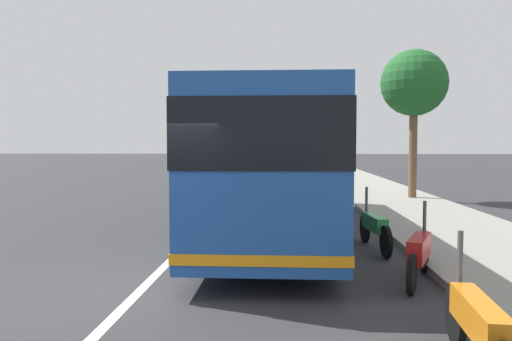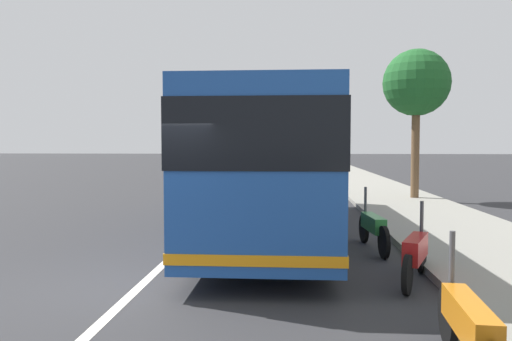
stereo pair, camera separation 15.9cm
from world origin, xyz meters
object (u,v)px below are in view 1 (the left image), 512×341
Objects in this scene: car_ahead_same_lane at (244,159)px; roadside_tree_mid_block at (414,84)px; car_side_street at (284,160)px; coach_bus at (272,158)px; car_far_distant at (280,157)px; motorcycle_far_end at (419,253)px; motorcycle_mid_row at (479,327)px; motorcycle_by_tree at (375,227)px; car_behind_bus at (242,161)px.

roadside_tree_mid_block is at bearing 13.66° from car_ahead_same_lane.
car_side_street is 1.13× the size of car_ahead_same_lane.
coach_bus is 45.97m from car_far_distant.
roadside_tree_mid_block is (11.69, -2.82, 4.08)m from motorcycle_far_end.
coach_bus is 5.27m from motorcycle_far_end.
car_ahead_same_lane is at bearing 148.57° from car_far_distant.
car_side_street is (42.23, 1.98, 0.23)m from motorcycle_mid_row.
car_side_street is at bearing -2.48° from motorcycle_by_tree.
motorcycle_mid_row reaches higher than motorcycle_by_tree.
motorcycle_by_tree is at bearing 161.50° from roadside_tree_mid_block.
car_behind_bus is (-3.13, 3.74, 0.02)m from car_side_street.
car_far_distant reaches higher than car_ahead_same_lane.
motorcycle_far_end is 43.94m from car_ahead_same_lane.
motorcycle_mid_row is at bearing -164.27° from coach_bus.
car_behind_bus is at bearing 0.48° from car_ahead_same_lane.
motorcycle_far_end is (-4.42, -2.49, -1.41)m from coach_bus.
car_behind_bus is (35.79, 6.04, 0.27)m from motorcycle_far_end.
motorcycle_far_end is at bearing -176.29° from car_side_street.
coach_bus is 2.51× the size of car_side_street.
motorcycle_by_tree is at bearing 179.54° from car_far_distant.
roadside_tree_mid_block reaches higher than car_ahead_same_lane.
motorcycle_by_tree is 0.38× the size of roadside_tree_mid_block.
car_ahead_same_lane is (39.04, 3.97, -1.20)m from coach_bus.
car_side_street is at bearing 131.97° from car_behind_bus.
car_behind_bus reaches higher than motorcycle_by_tree.
motorcycle_by_tree is 0.56× the size of car_far_distant.
car_side_street is at bearing 10.64° from roadside_tree_mid_block.
car_ahead_same_lane is at bearing 5.86° from coach_bus.
coach_bus is 39.25m from car_ahead_same_lane.
car_side_street is (34.50, -0.19, -1.16)m from coach_bus.
motorcycle_by_tree is (2.46, 0.27, 0.01)m from motorcycle_far_end.
coach_bus is 2.84× the size of car_far_distant.
motorcycle_mid_row is 0.52× the size of car_side_street.
car_side_street reaches higher than motorcycle_by_tree.
car_side_street reaches higher than car_far_distant.
car_ahead_same_lane is (46.77, 6.14, 0.19)m from motorcycle_mid_row.
coach_bus is 5.10× the size of motorcycle_by_tree.
coach_bus reaches higher than car_ahead_same_lane.
coach_bus is 34.52m from car_side_street.
motorcycle_mid_row is 15.86m from roadside_tree_mid_block.
roadside_tree_mid_block is (15.01, -3.13, 4.06)m from motorcycle_mid_row.
car_far_distant is (11.46, 0.48, 0.01)m from car_side_street.
roadside_tree_mid_block is (9.23, -3.09, 4.07)m from motorcycle_by_tree.
coach_bus reaches higher than car_far_distant.
car_side_street is (36.46, 2.02, 0.24)m from motorcycle_by_tree.
motorcycle_far_end is 0.48× the size of car_ahead_same_lane.
car_behind_bus is 1.17× the size of car_far_distant.
roadside_tree_mid_block reaches higher than motorcycle_far_end.
roadside_tree_mid_block is (7.27, -5.30, 2.67)m from coach_bus.
coach_bus is 4.87× the size of motorcycle_mid_row.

